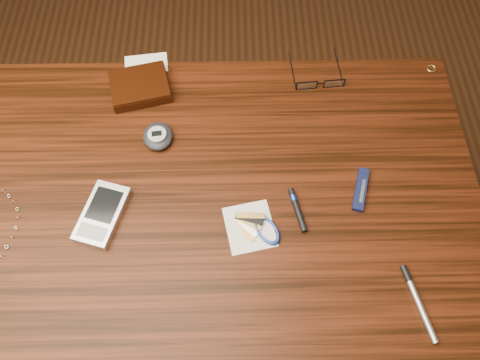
{
  "coord_description": "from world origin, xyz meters",
  "views": [
    {
      "loc": [
        0.03,
        -0.38,
        1.55
      ],
      "look_at": [
        0.04,
        0.04,
        0.76
      ],
      "focal_mm": 35.0,
      "sensor_mm": 36.0,
      "label": 1
    }
  ],
  "objects_px": {
    "desk": "(223,222)",
    "pocket_knife": "(361,190)",
    "eyeglasses": "(320,82)",
    "wallet_and_card": "(140,86)",
    "pda_phone": "(102,214)",
    "silver_pen": "(416,297)",
    "pedometer": "(158,136)",
    "notepad_keys": "(258,228)"
  },
  "relations": [
    {
      "from": "wallet_and_card",
      "to": "pedometer",
      "type": "height_order",
      "value": "pedometer"
    },
    {
      "from": "notepad_keys",
      "to": "desk",
      "type": "bearing_deg",
      "value": 140.46
    },
    {
      "from": "wallet_and_card",
      "to": "eyeglasses",
      "type": "relative_size",
      "value": 1.46
    },
    {
      "from": "eyeglasses",
      "to": "pedometer",
      "type": "height_order",
      "value": "pedometer"
    },
    {
      "from": "desk",
      "to": "pocket_knife",
      "type": "bearing_deg",
      "value": 3.71
    },
    {
      "from": "wallet_and_card",
      "to": "pda_phone",
      "type": "distance_m",
      "value": 0.3
    },
    {
      "from": "eyeglasses",
      "to": "pedometer",
      "type": "xyz_separation_m",
      "value": [
        -0.34,
        -0.13,
        0.0
      ]
    },
    {
      "from": "wallet_and_card",
      "to": "notepad_keys",
      "type": "relative_size",
      "value": 1.44
    },
    {
      "from": "eyeglasses",
      "to": "notepad_keys",
      "type": "relative_size",
      "value": 0.99
    },
    {
      "from": "pedometer",
      "to": "desk",
      "type": "bearing_deg",
      "value": -48.27
    },
    {
      "from": "notepad_keys",
      "to": "silver_pen",
      "type": "relative_size",
      "value": 0.9
    },
    {
      "from": "eyeglasses",
      "to": "pda_phone",
      "type": "xyz_separation_m",
      "value": [
        -0.43,
        -0.3,
        -0.0
      ]
    },
    {
      "from": "wallet_and_card",
      "to": "silver_pen",
      "type": "bearing_deg",
      "value": -42.24
    },
    {
      "from": "pda_phone",
      "to": "pedometer",
      "type": "bearing_deg",
      "value": 61.25
    },
    {
      "from": "pocket_knife",
      "to": "silver_pen",
      "type": "height_order",
      "value": "pocket_knife"
    },
    {
      "from": "pedometer",
      "to": "notepad_keys",
      "type": "xyz_separation_m",
      "value": [
        0.2,
        -0.2,
        -0.01
      ]
    },
    {
      "from": "wallet_and_card",
      "to": "pedometer",
      "type": "xyz_separation_m",
      "value": [
        0.05,
        -0.13,
        -0.0
      ]
    },
    {
      "from": "desk",
      "to": "pedometer",
      "type": "height_order",
      "value": "pedometer"
    },
    {
      "from": "desk",
      "to": "pda_phone",
      "type": "height_order",
      "value": "pda_phone"
    },
    {
      "from": "eyeglasses",
      "to": "notepad_keys",
      "type": "distance_m",
      "value": 0.36
    },
    {
      "from": "pocket_knife",
      "to": "notepad_keys",
      "type": "bearing_deg",
      "value": -159.57
    },
    {
      "from": "pedometer",
      "to": "pocket_knife",
      "type": "height_order",
      "value": "pedometer"
    },
    {
      "from": "wallet_and_card",
      "to": "eyeglasses",
      "type": "bearing_deg",
      "value": 0.76
    },
    {
      "from": "notepad_keys",
      "to": "silver_pen",
      "type": "height_order",
      "value": "same"
    },
    {
      "from": "desk",
      "to": "pda_phone",
      "type": "xyz_separation_m",
      "value": [
        -0.22,
        -0.03,
        0.11
      ]
    },
    {
      "from": "pocket_knife",
      "to": "silver_pen",
      "type": "xyz_separation_m",
      "value": [
        0.07,
        -0.21,
        -0.0
      ]
    },
    {
      "from": "desk",
      "to": "pocket_knife",
      "type": "height_order",
      "value": "pocket_knife"
    },
    {
      "from": "wallet_and_card",
      "to": "eyeglasses",
      "type": "height_order",
      "value": "wallet_and_card"
    },
    {
      "from": "eyeglasses",
      "to": "notepad_keys",
      "type": "bearing_deg",
      "value": -113.62
    },
    {
      "from": "silver_pen",
      "to": "pedometer",
      "type": "bearing_deg",
      "value": 144.27
    },
    {
      "from": "wallet_and_card",
      "to": "pocket_knife",
      "type": "relative_size",
      "value": 1.85
    },
    {
      "from": "desk",
      "to": "eyeglasses",
      "type": "distance_m",
      "value": 0.37
    },
    {
      "from": "eyeglasses",
      "to": "wallet_and_card",
      "type": "bearing_deg",
      "value": -179.24
    },
    {
      "from": "pda_phone",
      "to": "notepad_keys",
      "type": "height_order",
      "value": "pda_phone"
    },
    {
      "from": "pda_phone",
      "to": "pocket_knife",
      "type": "relative_size",
      "value": 1.49
    },
    {
      "from": "notepad_keys",
      "to": "wallet_and_card",
      "type": "bearing_deg",
      "value": 126.41
    },
    {
      "from": "notepad_keys",
      "to": "pocket_knife",
      "type": "relative_size",
      "value": 1.28
    },
    {
      "from": "pedometer",
      "to": "pocket_knife",
      "type": "bearing_deg",
      "value": -17.59
    },
    {
      "from": "eyeglasses",
      "to": "pedometer",
      "type": "distance_m",
      "value": 0.37
    },
    {
      "from": "pocket_knife",
      "to": "silver_pen",
      "type": "distance_m",
      "value": 0.22
    },
    {
      "from": "desk",
      "to": "wallet_and_card",
      "type": "bearing_deg",
      "value": 122.56
    },
    {
      "from": "wallet_and_card",
      "to": "desk",
      "type": "bearing_deg",
      "value": -57.44
    }
  ]
}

